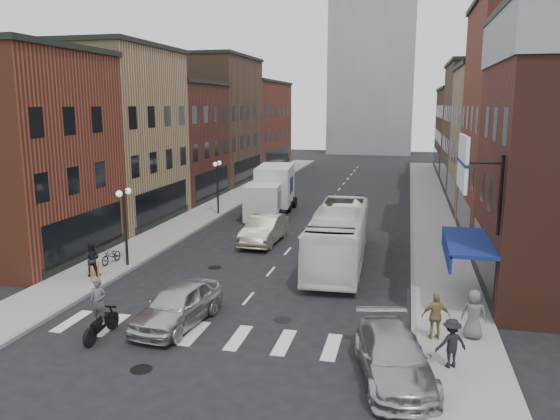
# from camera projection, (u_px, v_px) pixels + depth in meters

# --- Properties ---
(ground) EXTENTS (160.00, 160.00, 0.00)m
(ground) POSITION_uv_depth(u_px,v_px,m) (242.00, 307.00, 22.79)
(ground) COLOR black
(ground) RESTS_ON ground
(sidewalk_left) EXTENTS (3.00, 74.00, 0.15)m
(sidewalk_left) POSITION_uv_depth(u_px,v_px,m) (222.00, 204.00, 45.71)
(sidewalk_left) COLOR gray
(sidewalk_left) RESTS_ON ground
(sidewalk_right) EXTENTS (3.00, 74.00, 0.15)m
(sidewalk_right) POSITION_uv_depth(u_px,v_px,m) (432.00, 213.00, 41.91)
(sidewalk_right) COLOR gray
(sidewalk_right) RESTS_ON ground
(curb_left) EXTENTS (0.20, 74.00, 0.16)m
(curb_left) POSITION_uv_depth(u_px,v_px,m) (239.00, 206.00, 45.39)
(curb_left) COLOR gray
(curb_left) RESTS_ON ground
(curb_right) EXTENTS (0.20, 74.00, 0.16)m
(curb_right) POSITION_uv_depth(u_px,v_px,m) (412.00, 213.00, 42.26)
(curb_right) COLOR gray
(curb_right) RESTS_ON ground
(crosswalk_stripes) EXTENTS (12.00, 2.20, 0.01)m
(crosswalk_stripes) POSITION_uv_depth(u_px,v_px,m) (217.00, 336.00, 19.93)
(crosswalk_stripes) COLOR silver
(crosswalk_stripes) RESTS_ON ground
(bldg_left_mid_a) EXTENTS (10.30, 10.20, 12.30)m
(bldg_left_mid_a) POSITION_uv_depth(u_px,v_px,m) (95.00, 136.00, 38.36)
(bldg_left_mid_a) COLOR #9E7F57
(bldg_left_mid_a) RESTS_ON ground
(bldg_left_mid_b) EXTENTS (10.30, 10.20, 10.30)m
(bldg_left_mid_b) POSITION_uv_depth(u_px,v_px,m) (158.00, 141.00, 48.10)
(bldg_left_mid_b) COLOR #4C261B
(bldg_left_mid_b) RESTS_ON ground
(bldg_left_far_a) EXTENTS (10.30, 12.20, 13.30)m
(bldg_left_far_a) POSITION_uv_depth(u_px,v_px,m) (203.00, 120.00, 58.34)
(bldg_left_far_a) COLOR #4D3526
(bldg_left_far_a) RESTS_ON ground
(bldg_left_far_b) EXTENTS (10.30, 16.20, 11.30)m
(bldg_left_far_b) POSITION_uv_depth(u_px,v_px,m) (242.00, 125.00, 71.91)
(bldg_left_far_b) COLOR brown
(bldg_left_far_b) RESTS_ON ground
(bldg_right_mid_a) EXTENTS (10.30, 10.20, 14.30)m
(bldg_right_mid_a) POSITION_uv_depth(u_px,v_px,m) (560.00, 125.00, 31.47)
(bldg_right_mid_a) COLOR brown
(bldg_right_mid_a) RESTS_ON ground
(bldg_right_mid_b) EXTENTS (10.30, 10.20, 11.30)m
(bldg_right_mid_b) POSITION_uv_depth(u_px,v_px,m) (523.00, 140.00, 41.31)
(bldg_right_mid_b) COLOR #9E7F57
(bldg_right_mid_b) RESTS_ON ground
(bldg_right_far_a) EXTENTS (10.30, 12.20, 12.30)m
(bldg_right_far_a) POSITION_uv_depth(u_px,v_px,m) (501.00, 128.00, 51.73)
(bldg_right_far_a) COLOR #4D3526
(bldg_right_far_a) RESTS_ON ground
(bldg_right_far_b) EXTENTS (10.30, 16.20, 10.30)m
(bldg_right_far_b) POSITION_uv_depth(u_px,v_px,m) (481.00, 131.00, 65.31)
(bldg_right_far_b) COLOR #4C261B
(bldg_right_far_b) RESTS_ON ground
(awning_blue) EXTENTS (1.80, 5.00, 0.78)m
(awning_blue) POSITION_uv_depth(u_px,v_px,m) (464.00, 243.00, 22.69)
(awning_blue) COLOR navy
(awning_blue) RESTS_ON ground
(billboard_sign) EXTENTS (1.52, 3.00, 3.70)m
(billboard_sign) POSITION_uv_depth(u_px,v_px,m) (465.00, 164.00, 20.19)
(billboard_sign) COLOR black
(billboard_sign) RESTS_ON ground
(distant_tower) EXTENTS (14.00, 14.00, 50.00)m
(distant_tower) POSITION_uv_depth(u_px,v_px,m) (375.00, 4.00, 92.60)
(distant_tower) COLOR #9399A0
(distant_tower) RESTS_ON ground
(streetlamp_near) EXTENTS (0.32, 1.22, 4.11)m
(streetlamp_near) POSITION_uv_depth(u_px,v_px,m) (125.00, 212.00, 27.72)
(streetlamp_near) COLOR black
(streetlamp_near) RESTS_ON ground
(streetlamp_far) EXTENTS (0.32, 1.22, 4.11)m
(streetlamp_far) POSITION_uv_depth(u_px,v_px,m) (218.00, 177.00, 41.10)
(streetlamp_far) COLOR black
(streetlamp_far) RESTS_ON ground
(bike_rack) EXTENTS (0.08, 0.68, 0.80)m
(bike_rack) POSITION_uv_depth(u_px,v_px,m) (95.00, 272.00, 25.63)
(bike_rack) COLOR #D8590C
(bike_rack) RESTS_ON sidewalk_left
(box_truck) EXTENTS (3.10, 8.52, 3.61)m
(box_truck) POSITION_uv_depth(u_px,v_px,m) (272.00, 191.00, 41.78)
(box_truck) COLOR silver
(box_truck) RESTS_ON ground
(motorcycle_rider) EXTENTS (0.65, 2.20, 2.24)m
(motorcycle_rider) POSITION_uv_depth(u_px,v_px,m) (100.00, 311.00, 19.54)
(motorcycle_rider) COLOR black
(motorcycle_rider) RESTS_ON ground
(transit_bus) EXTENTS (2.90, 10.99, 3.04)m
(transit_bus) POSITION_uv_depth(u_px,v_px,m) (339.00, 236.00, 28.68)
(transit_bus) COLOR white
(transit_bus) RESTS_ON ground
(sedan_left_near) EXTENTS (2.47, 4.91, 1.60)m
(sedan_left_near) POSITION_uv_depth(u_px,v_px,m) (178.00, 305.00, 20.78)
(sedan_left_near) COLOR silver
(sedan_left_near) RESTS_ON ground
(sedan_left_far) EXTENTS (1.96, 5.23, 1.71)m
(sedan_left_far) POSITION_uv_depth(u_px,v_px,m) (264.00, 229.00, 33.10)
(sedan_left_far) COLOR beige
(sedan_left_far) RESTS_ON ground
(curb_car) EXTENTS (3.07, 5.34, 1.46)m
(curb_car) POSITION_uv_depth(u_px,v_px,m) (394.00, 357.00, 16.67)
(curb_car) COLOR #ABAAAF
(curb_car) RESTS_ON ground
(parked_bicycle) EXTENTS (0.68, 1.61, 0.83)m
(parked_bicycle) POSITION_uv_depth(u_px,v_px,m) (111.00, 256.00, 28.42)
(parked_bicycle) COLOR black
(parked_bicycle) RESTS_ON sidewalk_left
(ped_left_solo) EXTENTS (0.92, 0.68, 1.69)m
(ped_left_solo) POSITION_uv_depth(u_px,v_px,m) (92.00, 259.00, 26.23)
(ped_left_solo) COLOR black
(ped_left_solo) RESTS_ON sidewalk_left
(ped_right_a) EXTENTS (1.15, 0.89, 1.59)m
(ped_right_a) POSITION_uv_depth(u_px,v_px,m) (451.00, 343.00, 17.13)
(ped_right_a) COLOR black
(ped_right_a) RESTS_ON sidewalk_right
(ped_right_b) EXTENTS (1.06, 0.64, 1.69)m
(ped_right_b) POSITION_uv_depth(u_px,v_px,m) (436.00, 316.00, 19.17)
(ped_right_b) COLOR olive
(ped_right_b) RESTS_ON sidewalk_right
(ped_right_c) EXTENTS (0.93, 0.68, 1.77)m
(ped_right_c) POSITION_uv_depth(u_px,v_px,m) (474.00, 314.00, 19.23)
(ped_right_c) COLOR #585B60
(ped_right_c) RESTS_ON sidewalk_right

